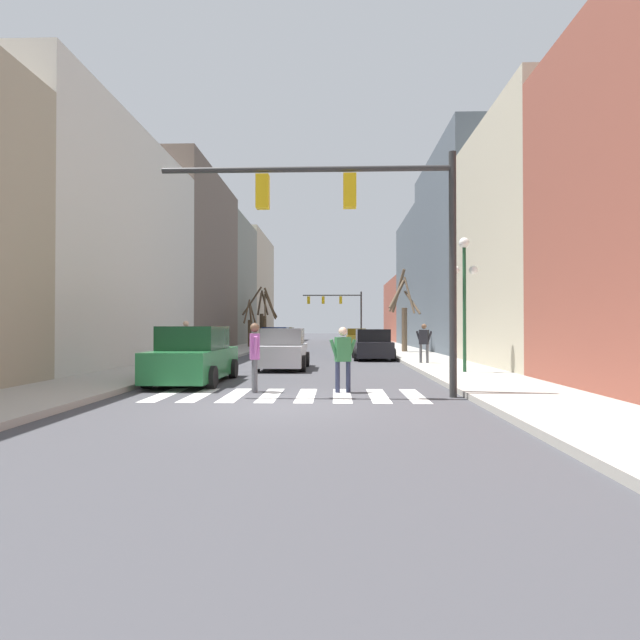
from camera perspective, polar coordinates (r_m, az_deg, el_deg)
ground_plane at (r=10.97m, az=-4.52°, el=-9.83°), size 240.00×240.00×0.00m
sidewalk_left at (r=12.94m, az=-31.27°, el=-8.00°), size 2.98×90.00×0.15m
sidewalk_right at (r=11.83m, az=25.05°, el=-8.73°), size 2.98×90.00×0.15m
building_row_left at (r=40.31m, az=-14.83°, el=5.10°), size 6.00×63.39×12.79m
building_row_right at (r=34.24m, az=17.28°, el=5.22°), size 6.00×58.64×12.71m
crosswalk_stripes at (r=12.69m, az=-3.64°, el=-8.58°), size 6.75×2.60×0.01m
traffic_signal_near at (r=12.62m, az=5.11°, el=11.54°), size 7.31×0.28×6.04m
traffic_signal_far at (r=56.12m, az=2.15°, el=1.76°), size 6.66×0.28×5.69m
street_lamp_right_corner at (r=18.27m, az=16.17°, el=4.71°), size 0.95×0.36×4.71m
car_at_intersection at (r=42.22m, az=-4.18°, el=-2.07°), size 1.99×4.26×1.69m
car_parked_left_far at (r=47.22m, az=4.17°, el=-1.98°), size 2.10×4.44×1.57m
car_driving_away_lane at (r=36.09m, az=-5.08°, el=-2.27°), size 2.14×4.18×1.70m
car_driving_toward_lane at (r=26.56m, az=6.03°, el=-2.89°), size 2.09×4.25×1.60m
car_parked_right_near at (r=20.49m, az=-4.23°, el=-3.45°), size 2.00×4.13×1.66m
car_parked_left_near at (r=15.88m, az=-14.18°, el=-4.07°), size 2.05×4.69×1.74m
pedestrian_on_left_sidewalk at (r=13.33m, az=-7.48°, el=-3.55°), size 0.33×0.78×1.83m
pedestrian_waiting_at_curb at (r=21.73m, az=-15.07°, el=-2.05°), size 0.79×0.26×1.83m
pedestrian_near_right_corner at (r=22.29m, az=11.80°, el=-2.22°), size 0.70×0.41×1.71m
pedestrian_on_right_sidewalk at (r=13.14m, az=2.63°, el=-3.88°), size 0.73×0.33×1.72m
street_tree_left_far at (r=46.52m, az=-6.83°, el=0.21°), size 2.11×2.64×5.34m
street_tree_left_near at (r=32.45m, az=9.47°, el=0.78°), size 2.04×2.07×5.34m
street_tree_left_mid at (r=39.99m, az=-8.02°, el=-0.58°), size 0.80×1.98×3.78m
street_tree_right_far at (r=45.51m, az=-6.14°, el=0.06°), size 1.35×3.27×5.17m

